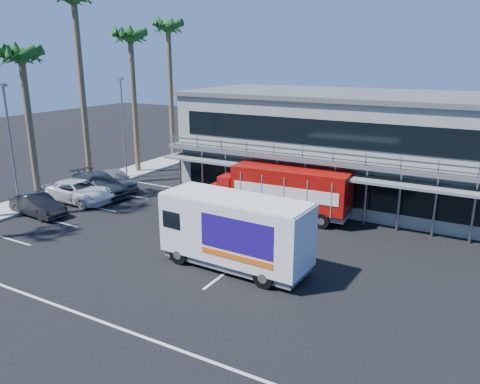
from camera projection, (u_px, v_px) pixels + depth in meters
The scene contains 15 objects.
ground at pixel (192, 263), 22.76m from camera, with size 120.00×120.00×0.00m, color black.
building at pixel (348, 145), 32.83m from camera, with size 22.40×12.00×7.30m.
curb_strip at pixel (72, 190), 34.81m from camera, with size 3.00×32.00×0.16m, color #A5A399.
palm_c at pixel (22, 64), 29.69m from camera, with size 2.80×2.80×10.75m.
palm_d at pixel (75, 10), 33.02m from camera, with size 2.80×2.80×14.75m.
palm_e at pixel (131, 45), 37.59m from camera, with size 2.80×2.80×12.25m.
palm_f at pixel (168, 35), 42.13m from camera, with size 2.80×2.80×13.25m.
light_pole_near at pixel (11, 143), 29.01m from camera, with size 0.50×0.25×8.09m.
light_pole_far at pixel (123, 123), 37.38m from camera, with size 0.50×0.25×8.09m.
red_truck at pixel (281, 190), 28.96m from camera, with size 9.43×2.61×3.15m.
white_van at pixel (235, 231), 21.76m from camera, with size 7.24×2.76×3.49m.
parked_car_b at pixel (38, 205), 29.36m from camera, with size 1.45×4.15×1.37m, color black.
parked_car_c at pixel (79, 191), 32.11m from camera, with size 2.48×5.37×1.49m, color silver.
parked_car_d at pixel (99, 184), 33.71m from camera, with size 2.22×5.47×1.59m, color #272D34.
parked_car_e at pixel (116, 179), 35.14m from camera, with size 1.80×4.48×1.52m, color slate.
Camera 1 is at (12.28, -17.05, 9.68)m, focal length 35.00 mm.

